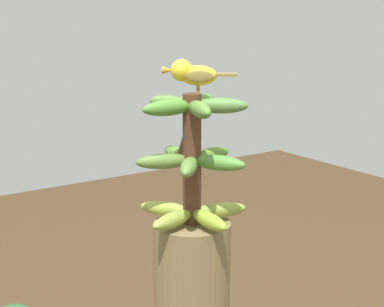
# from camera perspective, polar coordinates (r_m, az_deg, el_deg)

# --- Properties ---
(banana_bunch) EXTENTS (0.30, 0.31, 0.35)m
(banana_bunch) POSITION_cam_1_polar(r_m,az_deg,el_deg) (1.55, -0.01, -0.58)
(banana_bunch) COLOR #4C2D1E
(banana_bunch) RESTS_ON banana_tree
(perched_bird) EXTENTS (0.17, 0.14, 0.09)m
(perched_bird) POSITION_cam_1_polar(r_m,az_deg,el_deg) (1.54, 0.01, 7.81)
(perched_bird) COLOR #C68933
(perched_bird) RESTS_ON banana_bunch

